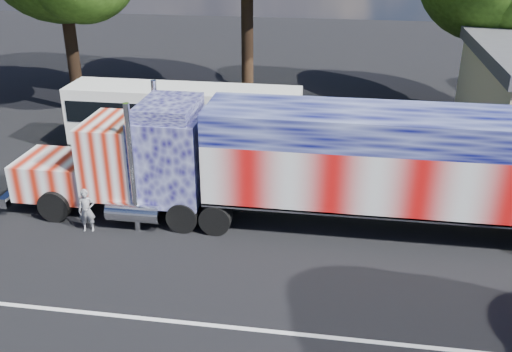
# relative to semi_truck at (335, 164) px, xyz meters

# --- Properties ---
(ground) EXTENTS (100.00, 100.00, 0.00)m
(ground) POSITION_rel_semi_truck_xyz_m (-2.77, -3.22, -2.47)
(ground) COLOR black
(lane_markings) EXTENTS (30.00, 2.67, 0.01)m
(lane_markings) POSITION_rel_semi_truck_xyz_m (-1.06, -6.99, -2.46)
(lane_markings) COLOR silver
(lane_markings) RESTS_ON ground
(semi_truck) EXTENTS (22.50, 3.55, 4.80)m
(semi_truck) POSITION_rel_semi_truck_xyz_m (0.00, 0.00, 0.00)
(semi_truck) COLOR black
(semi_truck) RESTS_ON ground
(coach_bus) EXTENTS (10.96, 2.55, 3.19)m
(coach_bus) POSITION_rel_semi_truck_xyz_m (-7.20, 6.18, -0.82)
(coach_bus) COLOR white
(coach_bus) RESTS_ON ground
(woman) EXTENTS (0.67, 0.52, 1.62)m
(woman) POSITION_rel_semi_truck_xyz_m (-8.68, -1.72, -1.66)
(woman) COLOR slate
(woman) RESTS_ON ground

